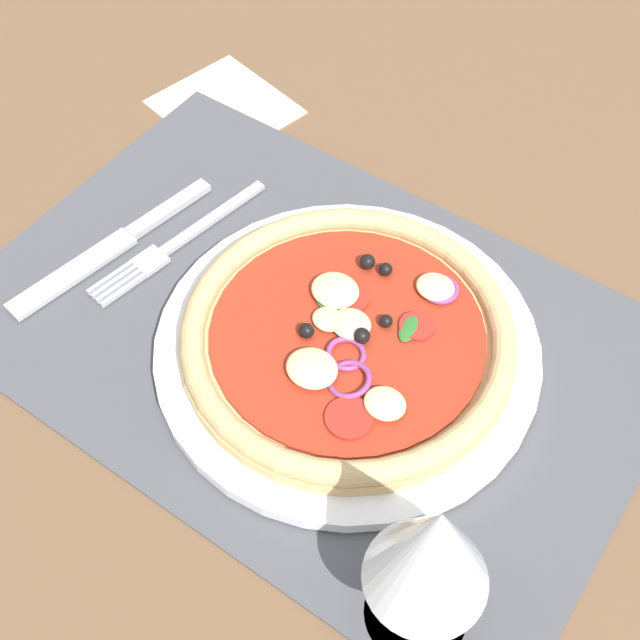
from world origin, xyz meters
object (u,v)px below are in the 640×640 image
pizza (350,332)px  plate (349,345)px  napkin (224,106)px  fork (172,246)px  knife (112,247)px  wine_glass (432,551)px

pizza → plate: bearing=-23.4°
plate → napkin: size_ratio=2.41×
fork → napkin: 18.58cm
fork → knife: bearing=-44.0°
pizza → fork: 17.88cm
plate → napkin: 30.82cm
knife → plate: bearing=107.0°
pizza → fork: size_ratio=1.38×
wine_glass → napkin: (40.14, -30.97, -10.04)cm
fork → knife: knife is taller
knife → napkin: bearing=-158.7°
plate → knife: size_ratio=1.44×
plate → knife: 21.90cm
pizza → wine_glass: size_ratio=1.66×
pizza → napkin: bearing=-33.3°
wine_glass → fork: bearing=-23.9°
plate → knife: bearing=7.3°
napkin → knife: bearing=101.6°
plate → pizza: bearing=156.6°
pizza → napkin: 30.94cm
pizza → wine_glass: wine_glass is taller
wine_glass → napkin: size_ratio=1.25×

